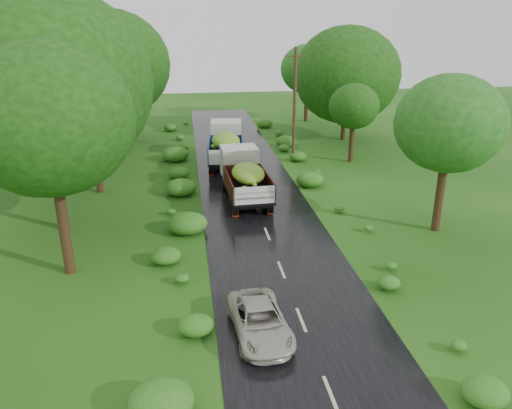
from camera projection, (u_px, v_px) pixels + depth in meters
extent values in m
plane|color=#17450E|center=(301.00, 320.00, 18.88)|extent=(120.00, 120.00, 0.00)
cube|color=black|center=(277.00, 260.00, 23.50)|extent=(6.50, 80.00, 0.02)
cube|color=#BFB78C|center=(331.00, 394.00, 15.17)|extent=(0.12, 1.60, 0.00)
cube|color=#BFB78C|center=(301.00, 319.00, 18.87)|extent=(0.12, 1.60, 0.00)
cube|color=#BFB78C|center=(281.00, 270.00, 22.57)|extent=(0.12, 1.60, 0.00)
cube|color=#BFB78C|center=(267.00, 234.00, 26.27)|extent=(0.12, 1.60, 0.00)
cube|color=#BFB78C|center=(257.00, 207.00, 29.97)|extent=(0.12, 1.60, 0.00)
cube|color=#BFB78C|center=(248.00, 186.00, 33.68)|extent=(0.12, 1.60, 0.00)
cube|color=#BFB78C|center=(241.00, 169.00, 37.38)|extent=(0.12, 1.60, 0.00)
cube|color=#BFB78C|center=(236.00, 155.00, 41.08)|extent=(0.12, 1.60, 0.00)
cube|color=#BFB78C|center=(231.00, 143.00, 44.78)|extent=(0.12, 1.60, 0.00)
cube|color=#BFB78C|center=(228.00, 134.00, 48.48)|extent=(0.12, 1.60, 0.00)
cube|color=#BFB78C|center=(224.00, 125.00, 52.19)|extent=(0.12, 1.60, 0.00)
cube|color=#BFB78C|center=(221.00, 118.00, 55.89)|extent=(0.12, 1.60, 0.00)
cube|color=black|center=(245.00, 190.00, 30.85)|extent=(2.07, 5.98, 0.29)
cylinder|color=black|center=(225.00, 183.00, 32.70)|extent=(0.34, 1.06, 1.05)
cylinder|color=black|center=(255.00, 181.00, 33.05)|extent=(0.34, 1.06, 1.05)
cylinder|color=black|center=(232.00, 201.00, 29.49)|extent=(0.34, 1.06, 1.05)
cylinder|color=black|center=(266.00, 199.00, 29.84)|extent=(0.34, 1.06, 1.05)
cylinder|color=black|center=(235.00, 207.00, 28.51)|extent=(0.34, 1.06, 1.05)
cylinder|color=black|center=(269.00, 205.00, 28.86)|extent=(0.34, 1.06, 1.05)
cube|color=maroon|center=(236.00, 213.00, 28.26)|extent=(0.36, 0.06, 0.47)
cube|color=maroon|center=(271.00, 211.00, 28.61)|extent=(0.36, 0.06, 0.47)
cube|color=silver|center=(239.00, 162.00, 32.61)|extent=(2.40, 2.09, 1.99)
cube|color=black|center=(248.00, 192.00, 29.75)|extent=(2.61, 4.61, 0.17)
cube|color=#49100D|center=(229.00, 184.00, 29.35)|extent=(0.28, 4.51, 1.00)
cube|color=#49100D|center=(267.00, 182.00, 29.75)|extent=(0.28, 4.51, 1.00)
cube|color=#49100D|center=(242.00, 172.00, 31.58)|extent=(2.41, 0.19, 1.00)
cube|color=silver|center=(255.00, 195.00, 27.51)|extent=(2.41, 0.19, 1.00)
ellipsoid|color=#60951B|center=(248.00, 173.00, 29.32)|extent=(2.19, 3.87, 1.05)
cube|color=black|center=(226.00, 156.00, 38.18)|extent=(2.46, 6.29, 0.31)
cylinder|color=black|center=(214.00, 151.00, 40.28)|extent=(0.41, 1.11, 1.09)
cylinder|color=black|center=(240.00, 151.00, 40.36)|extent=(0.41, 1.11, 1.09)
cylinder|color=black|center=(212.00, 163.00, 36.89)|extent=(0.41, 1.11, 1.09)
cylinder|color=black|center=(240.00, 163.00, 36.98)|extent=(0.41, 1.11, 1.09)
cylinder|color=black|center=(211.00, 168.00, 35.85)|extent=(0.41, 1.11, 1.09)
cylinder|color=black|center=(241.00, 167.00, 35.93)|extent=(0.41, 1.11, 1.09)
cube|color=maroon|center=(211.00, 172.00, 35.58)|extent=(0.37, 0.08, 0.49)
cube|color=maroon|center=(241.00, 172.00, 35.67)|extent=(0.37, 0.08, 0.49)
cube|color=silver|center=(226.00, 134.00, 40.04)|extent=(2.59, 2.29, 2.07)
cube|color=black|center=(226.00, 157.00, 37.02)|extent=(2.95, 4.91, 0.17)
cube|color=navy|center=(210.00, 149.00, 36.76)|extent=(0.54, 4.67, 1.04)
cube|color=navy|center=(242.00, 149.00, 36.86)|extent=(0.54, 4.67, 1.04)
cube|color=navy|center=(226.00, 142.00, 38.96)|extent=(2.50, 0.33, 1.04)
cube|color=silver|center=(226.00, 157.00, 34.66)|extent=(2.50, 0.33, 1.04)
ellipsoid|color=#60951B|center=(226.00, 140.00, 36.58)|extent=(2.47, 4.12, 1.09)
imported|color=#BAB2A5|center=(260.00, 321.00, 17.81)|extent=(2.16, 4.16, 1.12)
cylinder|color=#382616|center=(294.00, 107.00, 37.74)|extent=(0.24, 0.24, 8.65)
cube|color=#382616|center=(296.00, 56.00, 36.43)|extent=(1.51, 0.12, 0.11)
cylinder|color=black|center=(58.00, 190.00, 21.02)|extent=(0.47, 0.47, 7.85)
ellipsoid|color=#133C0B|center=(48.00, 119.00, 19.95)|extent=(3.73, 3.73, 3.36)
cylinder|color=black|center=(51.00, 150.00, 25.52)|extent=(0.49, 0.49, 8.71)
ellipsoid|color=#133C0B|center=(42.00, 84.00, 24.34)|extent=(4.65, 4.65, 4.18)
cylinder|color=black|center=(94.00, 135.00, 31.24)|extent=(0.46, 0.46, 7.52)
ellipsoid|color=#133C0B|center=(89.00, 89.00, 30.22)|extent=(3.28, 3.28, 2.95)
cylinder|color=black|center=(75.00, 107.00, 35.61)|extent=(0.50, 0.50, 9.30)
ellipsoid|color=#133C0B|center=(69.00, 56.00, 34.35)|extent=(4.20, 4.20, 3.78)
cylinder|color=black|center=(108.00, 113.00, 41.50)|extent=(0.43, 0.43, 6.36)
ellipsoid|color=#133C0B|center=(105.00, 83.00, 40.64)|extent=(3.44, 3.44, 3.10)
cylinder|color=black|center=(114.00, 98.00, 44.62)|extent=(0.46, 0.46, 7.71)
ellipsoid|color=#133C0B|center=(110.00, 64.00, 43.58)|extent=(4.57, 4.57, 4.11)
cylinder|color=black|center=(120.00, 87.00, 48.31)|extent=(0.48, 0.48, 8.51)
ellipsoid|color=#133C0B|center=(116.00, 53.00, 47.16)|extent=(3.69, 3.69, 3.32)
cylinder|color=black|center=(443.00, 171.00, 25.66)|extent=(0.44, 0.44, 6.55)
ellipsoid|color=#155417|center=(450.00, 124.00, 24.77)|extent=(3.31, 3.31, 2.98)
cylinder|color=black|center=(352.00, 131.00, 38.45)|extent=(0.40, 0.40, 4.94)
ellipsoid|color=#155417|center=(354.00, 106.00, 37.78)|extent=(2.77, 2.77, 2.49)
cylinder|color=black|center=(345.00, 104.00, 45.19)|extent=(0.44, 0.44, 6.62)
ellipsoid|color=#155417|center=(347.00, 75.00, 44.29)|extent=(4.36, 4.36, 3.92)
cylinder|color=black|center=(307.00, 92.00, 53.23)|extent=(0.43, 0.43, 6.26)
ellipsoid|color=#155417|center=(307.00, 69.00, 52.39)|extent=(3.38, 3.38, 3.04)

